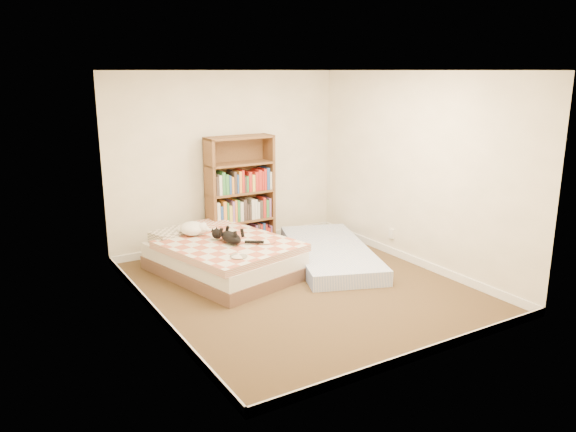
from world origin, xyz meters
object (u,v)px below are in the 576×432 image
floor_mattress (330,253)px  white_dog (194,228)px  black_cat (230,237)px  bed (222,256)px  bookshelf (240,208)px

floor_mattress → white_dog: bearing=178.4°
black_cat → floor_mattress: bearing=-31.1°
bed → bookshelf: bookshelf is taller
bed → white_dog: bearing=106.2°
bed → white_dog: 0.53m
bed → floor_mattress: bed is taller
bookshelf → white_dog: (-0.91, -0.49, -0.06)m
black_cat → white_dog: size_ratio=1.91×
floor_mattress → bed: bearing=-171.3°
bookshelf → floor_mattress: bookshelf is taller
bookshelf → floor_mattress: size_ratio=0.74×
bed → bookshelf: size_ratio=1.29×
white_dog → floor_mattress: bearing=-19.5°
bookshelf → white_dog: 1.03m
bookshelf → bed: bearing=-128.9°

